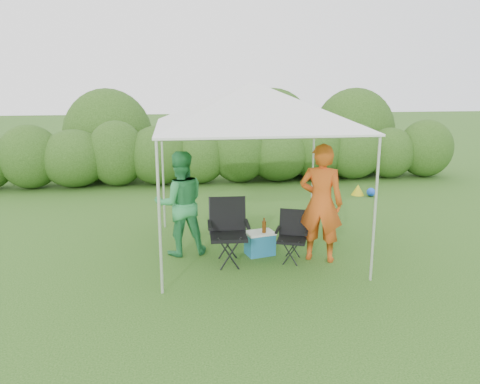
{
  "coord_description": "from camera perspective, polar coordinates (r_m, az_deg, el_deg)",
  "views": [
    {
      "loc": [
        -1.29,
        -7.01,
        2.83
      ],
      "look_at": [
        -0.22,
        0.4,
        1.05
      ],
      "focal_mm": 35.0,
      "sensor_mm": 36.0,
      "label": 1
    }
  ],
  "objects": [
    {
      "name": "ground",
      "position": [
        7.67,
        2.1,
        -8.29
      ],
      "size": [
        70.0,
        70.0,
        0.0
      ],
      "primitive_type": "plane",
      "color": "#36621F"
    },
    {
      "name": "hedge",
      "position": [
        13.23,
        -2.37,
        4.65
      ],
      "size": [
        14.01,
        1.53,
        1.8
      ],
      "color": "#30561B",
      "rests_on": "ground"
    },
    {
      "name": "canopy",
      "position": [
        7.62,
        1.58,
        10.61
      ],
      "size": [
        3.1,
        3.1,
        2.83
      ],
      "color": "silver",
      "rests_on": "ground"
    },
    {
      "name": "chair_right",
      "position": [
        7.59,
        6.43,
        -4.91
      ],
      "size": [
        0.61,
        0.58,
        0.81
      ],
      "rotation": [
        0.0,
        0.0,
        -0.37
      ],
      "color": "black",
      "rests_on": "ground"
    },
    {
      "name": "chair_left",
      "position": [
        7.41,
        -1.47,
        -4.25
      ],
      "size": [
        0.67,
        0.61,
        1.03
      ],
      "rotation": [
        0.0,
        0.0,
        -0.05
      ],
      "color": "black",
      "rests_on": "ground"
    },
    {
      "name": "man",
      "position": [
        7.51,
        9.84,
        -1.33
      ],
      "size": [
        0.82,
        0.71,
        1.9
      ],
      "primitive_type": "imported",
      "rotation": [
        0.0,
        0.0,
        2.7
      ],
      "color": "#CD4F17",
      "rests_on": "ground"
    },
    {
      "name": "woman",
      "position": [
        7.75,
        -7.28,
        -1.4
      ],
      "size": [
        0.93,
        0.77,
        1.74
      ],
      "primitive_type": "imported",
      "rotation": [
        0.0,
        0.0,
        3.28
      ],
      "color": "#2F924F",
      "rests_on": "ground"
    },
    {
      "name": "cooler",
      "position": [
        7.84,
        2.44,
        -6.24
      ],
      "size": [
        0.53,
        0.44,
        0.39
      ],
      "rotation": [
        0.0,
        0.0,
        0.23
      ],
      "color": "teal",
      "rests_on": "ground"
    },
    {
      "name": "bottle",
      "position": [
        7.72,
        2.95,
        -4.08
      ],
      "size": [
        0.07,
        0.07,
        0.25
      ],
      "primitive_type": "cylinder",
      "color": "#592D0C",
      "rests_on": "cooler"
    },
    {
      "name": "lawn_toy",
      "position": [
        12.23,
        14.57,
        0.19
      ],
      "size": [
        0.54,
        0.45,
        0.27
      ],
      "color": "yellow",
      "rests_on": "ground"
    }
  ]
}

